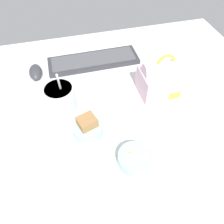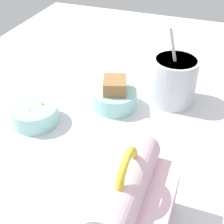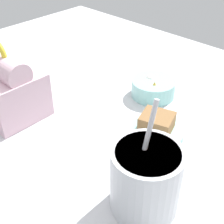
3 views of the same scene
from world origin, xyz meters
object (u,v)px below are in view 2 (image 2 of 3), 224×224
bento_bowl_sandwich (115,96)px  bento_bowl_snacks (35,114)px  lunch_bag (125,209)px  soup_cup (174,80)px

bento_bowl_sandwich → bento_bowl_snacks: (11.30, -14.14, -0.57)cm
lunch_bag → soup_cup: size_ratio=0.93×
soup_cup → bento_bowl_sandwich: bearing=-59.8°
lunch_bag → bento_bowl_snacks: bearing=-125.7°
soup_cup → bento_bowl_sandwich: 14.01cm
soup_cup → bento_bowl_snacks: size_ratio=1.79×
lunch_bag → bento_bowl_sandwich: 33.00cm
soup_cup → bento_bowl_sandwich: soup_cup is taller
lunch_bag → soup_cup: (-37.29, -0.56, -0.47)cm
soup_cup → bento_bowl_sandwich: (6.90, -11.83, -2.95)cm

